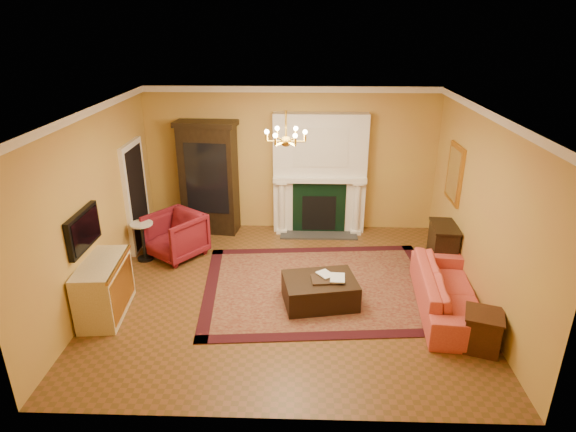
{
  "coord_description": "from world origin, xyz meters",
  "views": [
    {
      "loc": [
        0.26,
        -6.93,
        4.21
      ],
      "look_at": [
        0.02,
        0.3,
        1.24
      ],
      "focal_mm": 30.0,
      "sensor_mm": 36.0,
      "label": 1
    }
  ],
  "objects_px": {
    "pedestal_table": "(143,239)",
    "console_table": "(442,248)",
    "wingback_armchair": "(175,233)",
    "coral_sofa": "(449,285)",
    "commode": "(104,288)",
    "china_cabinet": "(209,180)",
    "end_table": "(482,332)",
    "leather_ottoman": "(320,291)"
  },
  "relations": [
    {
      "from": "commode",
      "to": "end_table",
      "type": "height_order",
      "value": "commode"
    },
    {
      "from": "commode",
      "to": "coral_sofa",
      "type": "bearing_deg",
      "value": -1.63
    },
    {
      "from": "commode",
      "to": "china_cabinet",
      "type": "bearing_deg",
      "value": 67.24
    },
    {
      "from": "china_cabinet",
      "to": "end_table",
      "type": "bearing_deg",
      "value": -34.62
    },
    {
      "from": "pedestal_table",
      "to": "end_table",
      "type": "relative_size",
      "value": 1.4
    },
    {
      "from": "commode",
      "to": "leather_ottoman",
      "type": "distance_m",
      "value": 3.31
    },
    {
      "from": "wingback_armchair",
      "to": "coral_sofa",
      "type": "xyz_separation_m",
      "value": [
        4.65,
        -1.69,
        -0.03
      ]
    },
    {
      "from": "pedestal_table",
      "to": "leather_ottoman",
      "type": "xyz_separation_m",
      "value": [
        3.25,
        -1.41,
        -0.21
      ]
    },
    {
      "from": "wingback_armchair",
      "to": "end_table",
      "type": "bearing_deg",
      "value": 8.5
    },
    {
      "from": "china_cabinet",
      "to": "pedestal_table",
      "type": "height_order",
      "value": "china_cabinet"
    },
    {
      "from": "coral_sofa",
      "to": "console_table",
      "type": "xyz_separation_m",
      "value": [
        0.26,
        1.38,
        -0.04
      ]
    },
    {
      "from": "wingback_armchair",
      "to": "leather_ottoman",
      "type": "height_order",
      "value": "wingback_armchair"
    },
    {
      "from": "pedestal_table",
      "to": "console_table",
      "type": "distance_m",
      "value": 5.48
    },
    {
      "from": "pedestal_table",
      "to": "wingback_armchair",
      "type": "bearing_deg",
      "value": 16.44
    },
    {
      "from": "china_cabinet",
      "to": "commode",
      "type": "relative_size",
      "value": 1.9
    },
    {
      "from": "china_cabinet",
      "to": "wingback_armchair",
      "type": "distance_m",
      "value": 1.47
    },
    {
      "from": "china_cabinet",
      "to": "coral_sofa",
      "type": "height_order",
      "value": "china_cabinet"
    },
    {
      "from": "coral_sofa",
      "to": "console_table",
      "type": "bearing_deg",
      "value": -5.73
    },
    {
      "from": "console_table",
      "to": "china_cabinet",
      "type": "bearing_deg",
      "value": 165.72
    },
    {
      "from": "pedestal_table",
      "to": "commode",
      "type": "bearing_deg",
      "value": -90.96
    },
    {
      "from": "china_cabinet",
      "to": "commode",
      "type": "distance_m",
      "value": 3.44
    },
    {
      "from": "console_table",
      "to": "pedestal_table",
      "type": "bearing_deg",
      "value": -176.62
    },
    {
      "from": "pedestal_table",
      "to": "end_table",
      "type": "xyz_separation_m",
      "value": [
        5.42,
        -2.47,
        -0.17
      ]
    },
    {
      "from": "china_cabinet",
      "to": "coral_sofa",
      "type": "xyz_separation_m",
      "value": [
        4.2,
        -2.93,
        -0.69
      ]
    },
    {
      "from": "end_table",
      "to": "console_table",
      "type": "xyz_separation_m",
      "value": [
        0.06,
        2.34,
        0.14
      ]
    },
    {
      "from": "wingback_armchair",
      "to": "end_table",
      "type": "height_order",
      "value": "wingback_armchair"
    },
    {
      "from": "pedestal_table",
      "to": "end_table",
      "type": "distance_m",
      "value": 5.96
    },
    {
      "from": "end_table",
      "to": "commode",
      "type": "bearing_deg",
      "value": 172.9
    },
    {
      "from": "coral_sofa",
      "to": "console_table",
      "type": "relative_size",
      "value": 2.78
    },
    {
      "from": "commode",
      "to": "coral_sofa",
      "type": "xyz_separation_m",
      "value": [
        5.25,
        0.27,
        -0.0
      ]
    },
    {
      "from": "china_cabinet",
      "to": "coral_sofa",
      "type": "distance_m",
      "value": 5.17
    },
    {
      "from": "console_table",
      "to": "commode",
      "type": "bearing_deg",
      "value": -158.44
    },
    {
      "from": "end_table",
      "to": "pedestal_table",
      "type": "bearing_deg",
      "value": 155.46
    },
    {
      "from": "coral_sofa",
      "to": "leather_ottoman",
      "type": "height_order",
      "value": "coral_sofa"
    },
    {
      "from": "china_cabinet",
      "to": "leather_ottoman",
      "type": "relative_size",
      "value": 2.01
    },
    {
      "from": "end_table",
      "to": "coral_sofa",
      "type": "bearing_deg",
      "value": 101.86
    },
    {
      "from": "wingback_armchair",
      "to": "pedestal_table",
      "type": "relative_size",
      "value": 1.26
    },
    {
      "from": "wingback_armchair",
      "to": "commode",
      "type": "xyz_separation_m",
      "value": [
        -0.6,
        -1.96,
        -0.03
      ]
    },
    {
      "from": "wingback_armchair",
      "to": "end_table",
      "type": "xyz_separation_m",
      "value": [
        4.85,
        -2.64,
        -0.2
      ]
    },
    {
      "from": "coral_sofa",
      "to": "leather_ottoman",
      "type": "bearing_deg",
      "value": 91.56
    },
    {
      "from": "china_cabinet",
      "to": "pedestal_table",
      "type": "xyz_separation_m",
      "value": [
        -1.02,
        -1.41,
        -0.69
      ]
    },
    {
      "from": "wingback_armchair",
      "to": "coral_sofa",
      "type": "distance_m",
      "value": 4.95
    }
  ]
}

